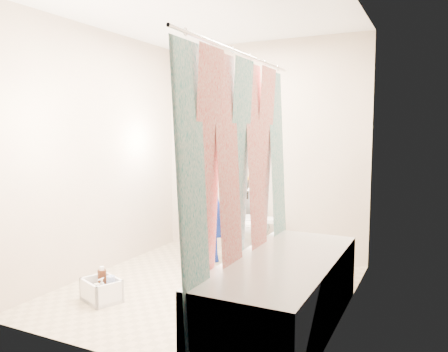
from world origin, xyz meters
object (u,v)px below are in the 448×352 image
at_px(bathtub, 283,290).
at_px(plumber, 204,190).
at_px(toilet, 254,224).
at_px(cleaning_caddy, 102,291).

distance_m(bathtub, plumber, 1.67).
relative_size(bathtub, plumber, 1.10).
distance_m(bathtub, toilet, 1.73).
bearing_deg(cleaning_caddy, toilet, 91.42).
bearing_deg(cleaning_caddy, bathtub, 30.17).
bearing_deg(toilet, cleaning_caddy, -131.54).
bearing_deg(plumber, bathtub, 48.72).
distance_m(toilet, plumber, 0.72).
bearing_deg(bathtub, plumber, 139.43).
xyz_separation_m(toilet, plumber, (-0.36, -0.47, 0.41)).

